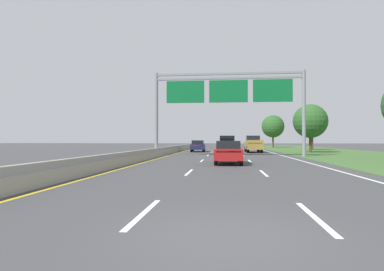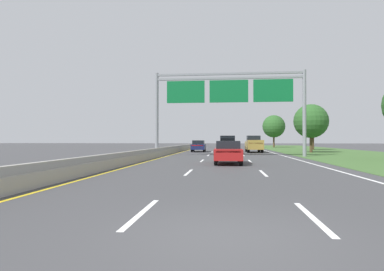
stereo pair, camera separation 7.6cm
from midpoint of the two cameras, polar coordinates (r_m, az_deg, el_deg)
name	(u,v)px [view 2 (the right image)]	position (r m, az deg, el deg)	size (l,w,h in m)	color
ground_plane	(226,153)	(40.56, 6.12, -3.09)	(220.00, 220.00, 0.00)	#3D3D3F
lane_striping	(226,153)	(40.11, 6.12, -3.11)	(11.96, 106.00, 0.01)	white
grass_verge_right	(341,153)	(42.90, 25.12, -2.88)	(14.00, 110.00, 0.02)	#3D602D
median_barrier_concrete	(174,150)	(41.08, -3.14, -2.57)	(0.60, 110.00, 0.85)	#99968E
overhead_sign_gantry	(229,95)	(32.41, 6.64, 7.10)	(15.06, 0.42, 8.50)	gray
pickup_truck_gold	(254,144)	(42.87, 11.01, -1.52)	(2.04, 5.41, 2.20)	#A38438
car_black_centre_lane_suv	(227,144)	(37.40, 6.40, -1.60)	(1.91, 4.71, 2.11)	black
car_navy_left_lane_sedan	(199,146)	(44.05, 1.23, -1.85)	(1.89, 4.43, 1.57)	#161E47
car_red_centre_lane_sedan	(228,152)	(22.03, 6.56, -2.92)	(1.83, 4.40, 1.57)	maroon
car_darkgreen_centre_lane_sedan	(226,145)	(48.61, 6.08, -1.74)	(1.83, 4.40, 1.57)	#193D23
roadside_tree_mid	(311,121)	(43.97, 20.48, 2.41)	(4.37, 4.37, 6.24)	#4C3823
roadside_tree_far	(313,125)	(56.16, 20.78, 1.70)	(4.03, 4.03, 6.05)	#4C3823
roadside_tree_distant	(274,126)	(71.26, 14.40, 1.59)	(4.84, 4.84, 6.98)	#4C3823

